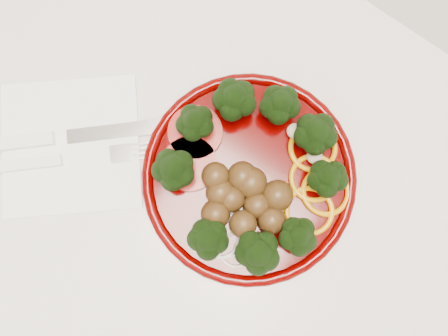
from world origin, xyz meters
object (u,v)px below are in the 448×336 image
Objects in this scene: napkin at (71,145)px; fork at (48,162)px; knife at (49,139)px; plate at (251,177)px.

fork is (-0.01, -0.03, 0.01)m from napkin.
napkin is 0.99× the size of knife.
plate reaches higher than napkin.
fork is at bearing -97.00° from knife.
plate is 0.22m from napkin.
napkin is at bearing -154.71° from plate.
napkin is 1.11× the size of fork.
plate is 1.71× the size of fork.
fork is (0.02, -0.02, -0.00)m from knife.
plate is 1.54× the size of napkin.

